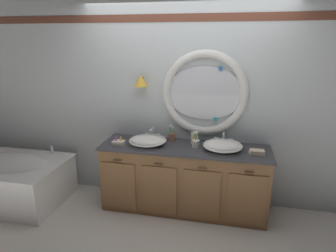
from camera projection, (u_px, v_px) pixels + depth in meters
name	position (u px, v px, depth m)	size (l,w,h in m)	color
ground_plane	(175.00, 219.00, 3.52)	(14.00, 14.00, 0.00)	silver
back_wall_assembly	(186.00, 102.00, 3.68)	(6.40, 0.26, 2.60)	silver
vanity_counter	(184.00, 178.00, 3.63)	(2.04, 0.60, 0.84)	olive
bathtub	(10.00, 177.00, 3.85)	(1.44, 0.95, 0.66)	white
sink_basin_left	(148.00, 140.00, 3.57)	(0.46, 0.46, 0.10)	white
sink_basin_right	(223.00, 146.00, 3.38)	(0.46, 0.46, 0.11)	white
faucet_set_left	(152.00, 134.00, 3.77)	(0.21, 0.15, 0.15)	silver
faucet_set_right	(223.00, 139.00, 3.59)	(0.24, 0.12, 0.15)	silver
toothbrush_holder_left	(172.00, 136.00, 3.70)	(0.09, 0.09, 0.21)	#996647
toothbrush_holder_right	(196.00, 143.00, 3.48)	(0.09, 0.09, 0.20)	white
soap_dispenser	(193.00, 138.00, 3.58)	(0.06, 0.06, 0.17)	#EFE5C6
folded_hand_towel	(257.00, 152.00, 3.27)	(0.17, 0.11, 0.05)	beige
toiletry_basket	(119.00, 142.00, 3.56)	(0.14, 0.11, 0.11)	beige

